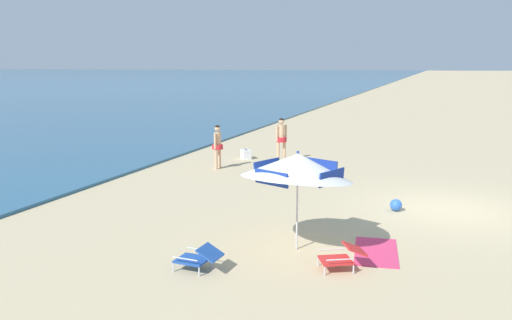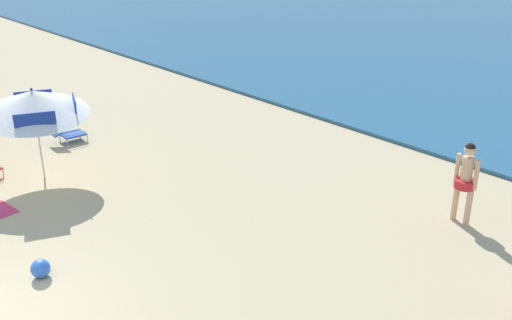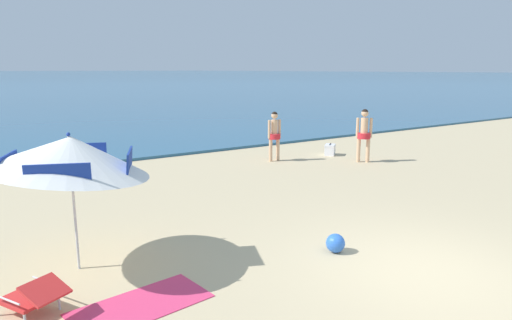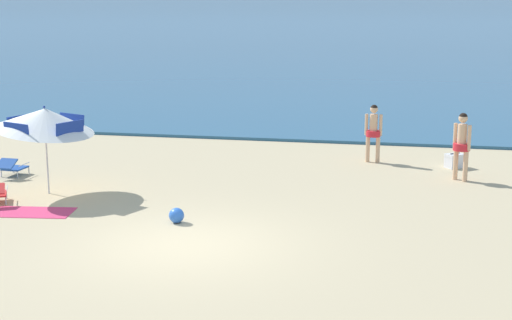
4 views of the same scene
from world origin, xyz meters
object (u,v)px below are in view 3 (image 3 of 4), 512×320
(lounge_chair_beside_umbrella, at_px, (34,295))
(beach_ball, at_px, (335,243))
(beach_umbrella_striped_main, at_px, (70,154))
(person_standing_beside, at_px, (274,133))
(cooler_box, at_px, (330,150))
(person_standing_near_shore, at_px, (364,132))
(beach_towel, at_px, (141,305))

(lounge_chair_beside_umbrella, xyz_separation_m, beach_ball, (4.64, -0.65, -0.11))
(beach_umbrella_striped_main, distance_m, lounge_chair_beside_umbrella, 2.11)
(person_standing_beside, relative_size, cooler_box, 2.81)
(person_standing_near_shore, distance_m, person_standing_beside, 3.02)
(person_standing_near_shore, bearing_deg, lounge_chair_beside_umbrella, -157.35)
(person_standing_near_shore, height_order, cooler_box, person_standing_near_shore)
(beach_umbrella_striped_main, relative_size, lounge_chair_beside_umbrella, 2.92)
(lounge_chair_beside_umbrella, relative_size, cooler_box, 1.68)
(lounge_chair_beside_umbrella, bearing_deg, person_standing_near_shore, 22.65)
(person_standing_beside, relative_size, beach_towel, 0.94)
(person_standing_near_shore, height_order, person_standing_beside, person_standing_near_shore)
(cooler_box, relative_size, beach_ball, 1.83)
(person_standing_near_shore, relative_size, person_standing_beside, 1.06)
(beach_umbrella_striped_main, xyz_separation_m, beach_ball, (3.84, -1.79, -1.69))
(person_standing_near_shore, bearing_deg, beach_ball, -140.17)
(cooler_box, bearing_deg, lounge_chair_beside_umbrella, -150.57)
(beach_umbrella_striped_main, height_order, person_standing_near_shore, beach_umbrella_striped_main)
(person_standing_beside, distance_m, beach_towel, 10.06)
(person_standing_beside, relative_size, beach_ball, 5.14)
(beach_umbrella_striped_main, distance_m, person_standing_beside, 9.32)
(person_standing_near_shore, height_order, beach_ball, person_standing_near_shore)
(beach_ball, bearing_deg, beach_umbrella_striped_main, 154.99)
(cooler_box, height_order, beach_ball, cooler_box)
(beach_umbrella_striped_main, distance_m, cooler_box, 11.26)
(person_standing_near_shore, xyz_separation_m, cooler_box, (-0.06, 1.56, -0.84))
(person_standing_near_shore, distance_m, beach_ball, 8.13)
(cooler_box, xyz_separation_m, beach_ball, (-6.15, -6.73, -0.04))
(cooler_box, bearing_deg, beach_umbrella_striped_main, -153.66)
(lounge_chair_beside_umbrella, relative_size, person_standing_beside, 0.60)
(lounge_chair_beside_umbrella, distance_m, person_standing_beside, 10.62)
(lounge_chair_beside_umbrella, height_order, person_standing_near_shore, person_standing_near_shore)
(beach_umbrella_striped_main, height_order, beach_towel, beach_umbrella_striped_main)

